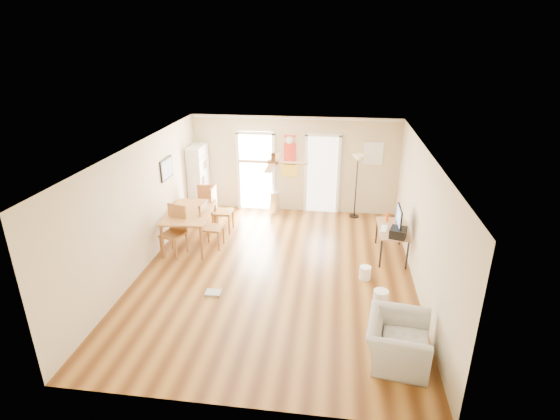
# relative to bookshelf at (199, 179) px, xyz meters

# --- Properties ---
(floor) EXTENTS (7.00, 7.00, 0.00)m
(floor) POSITION_rel_bookshelf_xyz_m (2.54, -3.06, -0.93)
(floor) COLOR brown
(floor) RESTS_ON ground
(ceiling) EXTENTS (5.50, 7.00, 0.00)m
(ceiling) POSITION_rel_bookshelf_xyz_m (2.54, -3.06, 1.67)
(ceiling) COLOR silver
(ceiling) RESTS_ON floor
(wall_back) EXTENTS (5.50, 0.04, 2.60)m
(wall_back) POSITION_rel_bookshelf_xyz_m (2.54, 0.44, 0.37)
(wall_back) COLOR beige
(wall_back) RESTS_ON floor
(wall_front) EXTENTS (5.50, 0.04, 2.60)m
(wall_front) POSITION_rel_bookshelf_xyz_m (2.54, -6.56, 0.37)
(wall_front) COLOR beige
(wall_front) RESTS_ON floor
(wall_left) EXTENTS (0.04, 7.00, 2.60)m
(wall_left) POSITION_rel_bookshelf_xyz_m (-0.21, -3.06, 0.37)
(wall_left) COLOR beige
(wall_left) RESTS_ON floor
(wall_right) EXTENTS (0.04, 7.00, 2.60)m
(wall_right) POSITION_rel_bookshelf_xyz_m (5.29, -3.06, 0.37)
(wall_right) COLOR beige
(wall_right) RESTS_ON floor
(crown_molding) EXTENTS (5.50, 7.00, 0.08)m
(crown_molding) POSITION_rel_bookshelf_xyz_m (2.54, -3.06, 1.63)
(crown_molding) COLOR white
(crown_molding) RESTS_ON wall_back
(kitchen_doorway) EXTENTS (0.90, 0.10, 2.10)m
(kitchen_doorway) POSITION_rel_bookshelf_xyz_m (1.49, 0.43, 0.12)
(kitchen_doorway) COLOR white
(kitchen_doorway) RESTS_ON wall_back
(bathroom_doorway) EXTENTS (0.80, 0.10, 2.10)m
(bathroom_doorway) POSITION_rel_bookshelf_xyz_m (3.29, 0.43, 0.12)
(bathroom_doorway) COLOR white
(bathroom_doorway) RESTS_ON wall_back
(wall_decal) EXTENTS (0.46, 0.03, 1.10)m
(wall_decal) POSITION_rel_bookshelf_xyz_m (2.42, 0.42, 0.62)
(wall_decal) COLOR red
(wall_decal) RESTS_ON wall_back
(ac_grille) EXTENTS (0.50, 0.04, 0.60)m
(ac_grille) POSITION_rel_bookshelf_xyz_m (4.59, 0.41, 0.77)
(ac_grille) COLOR white
(ac_grille) RESTS_ON wall_back
(framed_poster) EXTENTS (0.04, 0.66, 0.48)m
(framed_poster) POSITION_rel_bookshelf_xyz_m (-0.18, -1.66, 0.77)
(framed_poster) COLOR black
(framed_poster) RESTS_ON wall_left
(ceiling_fan) EXTENTS (1.24, 1.24, 0.20)m
(ceiling_fan) POSITION_rel_bookshelf_xyz_m (2.54, -3.36, 1.50)
(ceiling_fan) COLOR #593819
(ceiling_fan) RESTS_ON ceiling
(bookshelf) EXTENTS (0.50, 0.88, 1.85)m
(bookshelf) POSITION_rel_bookshelf_xyz_m (0.00, 0.00, 0.00)
(bookshelf) COLOR silver
(bookshelf) RESTS_ON floor
(dining_table) EXTENTS (1.09, 1.69, 0.81)m
(dining_table) POSITION_rel_bookshelf_xyz_m (0.39, -1.98, -0.52)
(dining_table) COLOR #AA7A37
(dining_table) RESTS_ON floor
(dining_chair_right_a) EXTENTS (0.47, 0.47, 1.13)m
(dining_chair_right_a) POSITION_rel_bookshelf_xyz_m (0.94, -1.17, -0.36)
(dining_chair_right_a) COLOR olive
(dining_chair_right_a) RESTS_ON floor
(dining_chair_right_b) EXTENTS (0.46, 0.46, 1.05)m
(dining_chair_right_b) POSITION_rel_bookshelf_xyz_m (0.94, -2.06, -0.40)
(dining_chair_right_b) COLOR #965F30
(dining_chair_right_b) RESTS_ON floor
(dining_chair_near) EXTENTS (0.56, 0.56, 1.11)m
(dining_chair_near) POSITION_rel_bookshelf_xyz_m (0.19, -2.56, -0.37)
(dining_chair_near) COLOR olive
(dining_chair_near) RESTS_ON floor
(dining_chair_far) EXTENTS (0.47, 0.47, 1.01)m
(dining_chair_far) POSITION_rel_bookshelf_xyz_m (0.36, -0.51, -0.42)
(dining_chair_far) COLOR #93582F
(dining_chair_far) RESTS_ON floor
(trash_can) EXTENTS (0.31, 0.31, 0.62)m
(trash_can) POSITION_rel_bookshelf_xyz_m (2.04, 0.13, -0.62)
(trash_can) COLOR silver
(trash_can) RESTS_ON floor
(torchiere_lamp) EXTENTS (0.33, 0.33, 1.72)m
(torchiere_lamp) POSITION_rel_bookshelf_xyz_m (4.20, 0.16, -0.07)
(torchiere_lamp) COLOR black
(torchiere_lamp) RESTS_ON floor
(computer_desk) EXTENTS (0.62, 1.23, 0.66)m
(computer_desk) POSITION_rel_bookshelf_xyz_m (4.94, -1.96, -0.59)
(computer_desk) COLOR #A97D5C
(computer_desk) RESTS_ON floor
(imac) EXTENTS (0.20, 0.63, 0.58)m
(imac) POSITION_rel_bookshelf_xyz_m (5.01, -2.21, 0.02)
(imac) COLOR black
(imac) RESTS_ON computer_desk
(keyboard) EXTENTS (0.19, 0.40, 0.01)m
(keyboard) POSITION_rel_bookshelf_xyz_m (4.74, -2.03, -0.26)
(keyboard) COLOR white
(keyboard) RESTS_ON computer_desk
(printer) EXTENTS (0.41, 0.44, 0.19)m
(printer) POSITION_rel_bookshelf_xyz_m (4.99, -2.40, -0.17)
(printer) COLOR black
(printer) RESTS_ON computer_desk
(orange_bottle) EXTENTS (0.08, 0.08, 0.22)m
(orange_bottle) POSITION_rel_bookshelf_xyz_m (4.84, -1.61, -0.15)
(orange_bottle) COLOR #D04712
(orange_bottle) RESTS_ON computer_desk
(wastebasket_a) EXTENTS (0.24, 0.24, 0.27)m
(wastebasket_a) POSITION_rel_bookshelf_xyz_m (4.34, -3.05, -0.79)
(wastebasket_a) COLOR white
(wastebasket_a) RESTS_ON floor
(wastebasket_b) EXTENTS (0.32, 0.32, 0.31)m
(wastebasket_b) POSITION_rel_bookshelf_xyz_m (4.57, -3.97, -0.77)
(wastebasket_b) COLOR white
(wastebasket_b) RESTS_ON floor
(floor_cloth) EXTENTS (0.30, 0.24, 0.04)m
(floor_cloth) POSITION_rel_bookshelf_xyz_m (1.48, -3.99, -0.90)
(floor_cloth) COLOR #9E9F9A
(floor_cloth) RESTS_ON floor
(armchair) EXTENTS (1.04, 1.15, 0.67)m
(armchair) POSITION_rel_bookshelf_xyz_m (4.69, -5.35, -0.59)
(armchair) COLOR #ADAEA8
(armchair) RESTS_ON floor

